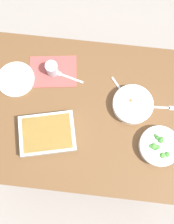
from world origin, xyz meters
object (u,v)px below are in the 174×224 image
broccoli_bowl (159,146)px  spoon_by_broccoli (153,140)px  stew_bowl (133,105)px  drink_cup (52,69)px  baking_dish (48,134)px  side_plate (16,79)px  spoon_by_stew (123,93)px  fork_on_table (164,108)px  spoon_spare (65,76)px

broccoli_bowl → spoon_by_broccoli: 0.05m
stew_bowl → drink_cup: size_ratio=2.70×
baking_dish → side_plate: baking_dish is taller
side_plate → spoon_by_stew: 0.63m
fork_on_table → spoon_spare: bearing=-12.4°
stew_bowl → broccoli_bowl: 0.27m
stew_bowl → side_plate: 0.70m
drink_cup → spoon_spare: size_ratio=0.49×
broccoli_bowl → fork_on_table: broccoli_bowl is taller
stew_bowl → fork_on_table: 0.19m
drink_cup → side_plate: size_ratio=0.39×
stew_bowl → fork_on_table: bearing=-176.8°
broccoli_bowl → side_plate: broccoli_bowl is taller
broccoli_bowl → spoon_spare: bearing=-32.3°
baking_dish → spoon_by_broccoli: size_ratio=2.36×
stew_bowl → spoon_by_broccoli: stew_bowl is taller
baking_dish → spoon_by_stew: (-0.39, -0.29, -0.03)m
broccoli_bowl → spoon_by_broccoli: bearing=-50.3°
stew_bowl → baking_dish: same height
spoon_by_stew → spoon_by_broccoli: (-0.19, 0.26, 0.00)m
baking_dish → spoon_by_stew: size_ratio=2.30×
spoon_spare → drink_cup: bearing=-15.0°
baking_dish → drink_cup: bearing=-85.6°
spoon_by_stew → spoon_spare: same height
spoon_by_stew → fork_on_table: spoon_by_stew is taller
spoon_by_stew → spoon_spare: size_ratio=0.86×
spoon_by_stew → broccoli_bowl: bearing=126.8°
drink_cup → spoon_by_broccoli: bearing=150.7°
baking_dish → side_plate: (0.24, -0.30, -0.03)m
spoon_by_broccoli → spoon_spare: same height
drink_cup → side_plate: drink_cup is taller
broccoli_bowl → fork_on_table: (-0.02, -0.23, -0.03)m
broccoli_bowl → spoon_by_broccoli: (0.03, -0.03, -0.03)m
stew_bowl → spoon_by_stew: (0.06, -0.07, -0.03)m
baking_dish → drink_cup: size_ratio=4.04×
spoon_by_broccoli → side_plate: bearing=-18.2°
side_plate → spoon_by_broccoli: 0.87m
drink_cup → side_plate: (0.21, 0.07, -0.03)m
baking_dish → fork_on_table: 0.68m
baking_dish → fork_on_table: bearing=-160.1°
drink_cup → fork_on_table: bearing=167.3°
drink_cup → fork_on_table: drink_cup is taller
stew_bowl → broccoli_bowl: (-0.16, 0.22, -0.00)m
drink_cup → spoon_spare: (-0.08, 0.02, -0.03)m
baking_dish → spoon_spare: baking_dish is taller
side_plate → fork_on_table: bearing=175.1°
baking_dish → side_plate: bearing=-51.9°
fork_on_table → drink_cup: bearing=-12.7°
side_plate → spoon_spare: 0.29m
fork_on_table → baking_dish: bearing=19.9°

